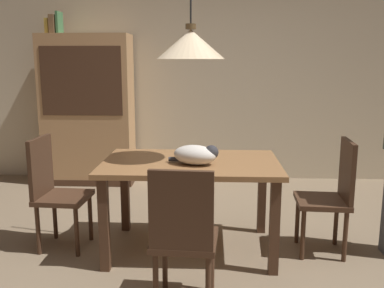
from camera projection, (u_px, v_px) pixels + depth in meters
ground at (189, 271)px, 3.20m from camera, size 10.00×10.00×0.00m
back_wall at (199, 67)px, 5.52m from camera, size 6.40×0.10×2.90m
dining_table at (191, 173)px, 3.44m from camera, size 1.40×0.90×0.75m
chair_left_side at (54, 188)px, 3.52m from camera, size 0.42×0.42×0.93m
chair_right_side at (332, 192)px, 3.42m from camera, size 0.42×0.42×0.93m
chair_near_front at (183, 233)px, 2.61m from camera, size 0.43×0.43×0.93m
cat_sleeping at (196, 155)px, 3.31m from camera, size 0.41×0.32×0.16m
pendant_lamp at (191, 44)px, 3.25m from camera, size 0.52×0.52×1.30m
hutch_bookcase at (88, 113)px, 5.36m from camera, size 1.12×0.45×1.85m
book_yellow_short at (49, 26)px, 5.18m from camera, size 0.04×0.20×0.18m
book_brown_thick at (54, 25)px, 5.17m from camera, size 0.06×0.24×0.22m
book_green_slim at (59, 23)px, 5.17m from camera, size 0.03×0.20×0.26m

